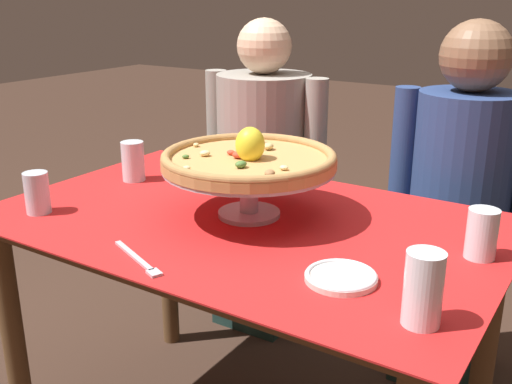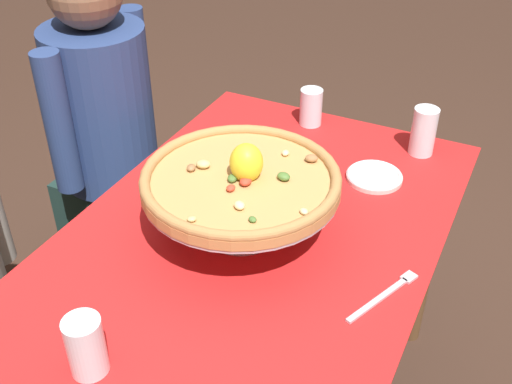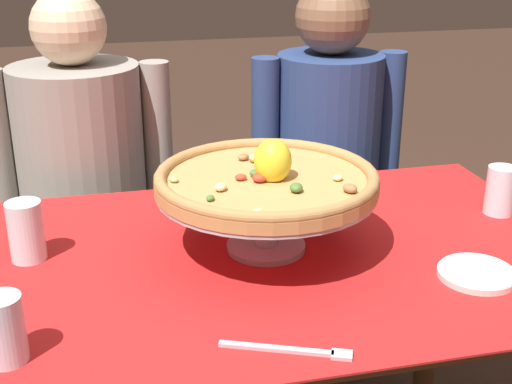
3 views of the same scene
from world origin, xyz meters
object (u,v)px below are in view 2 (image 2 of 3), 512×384
(water_glass_side_right, at_px, (311,109))
(side_plate, at_px, (374,176))
(diner_right, at_px, (109,151))
(dinner_fork, at_px, (386,294))
(pizza_stand, at_px, (242,197))
(pizza, at_px, (242,178))
(water_glass_front_right, at_px, (423,134))
(water_glass_side_left, at_px, (87,349))

(water_glass_side_right, distance_m, side_plate, 0.33)
(diner_right, bearing_deg, dinner_fork, -111.67)
(water_glass_side_right, bearing_deg, pizza_stand, -174.14)
(pizza, bearing_deg, diner_right, 61.97)
(side_plate, bearing_deg, dinner_fork, -159.35)
(diner_right, bearing_deg, water_glass_front_right, -79.65)
(pizza, height_order, diner_right, diner_right)
(water_glass_side_left, distance_m, dinner_fork, 0.59)
(pizza, height_order, water_glass_side_left, pizza)
(pizza, height_order, dinner_fork, pizza)
(pizza, height_order, water_glass_side_right, pizza)
(pizza_stand, distance_m, diner_right, 0.80)
(water_glass_front_right, relative_size, side_plate, 0.93)
(pizza_stand, xyz_separation_m, water_glass_side_right, (0.55, 0.06, -0.05))
(pizza, relative_size, side_plate, 3.01)
(water_glass_side_right, bearing_deg, water_glass_side_left, 179.48)
(pizza, relative_size, diner_right, 0.37)
(pizza_stand, height_order, water_glass_side_right, pizza_stand)
(pizza_stand, height_order, water_glass_side_left, pizza_stand)
(water_glass_side_right, bearing_deg, side_plate, -127.93)
(dinner_fork, bearing_deg, pizza_stand, 82.04)
(water_glass_front_right, height_order, water_glass_side_left, water_glass_front_right)
(side_plate, bearing_deg, water_glass_side_right, 52.07)
(water_glass_front_right, height_order, side_plate, water_glass_front_right)
(water_glass_side_left, xyz_separation_m, side_plate, (0.81, -0.27, -0.04))
(water_glass_front_right, bearing_deg, water_glass_side_right, 86.60)
(side_plate, distance_m, dinner_fork, 0.42)
(water_glass_front_right, xyz_separation_m, dinner_fork, (-0.58, -0.08, -0.05))
(pizza, height_order, water_glass_front_right, pizza)
(water_glass_front_right, bearing_deg, pizza, 152.44)
(pizza_stand, height_order, side_plate, pizza_stand)
(pizza, relative_size, water_glass_front_right, 3.25)
(water_glass_side_left, bearing_deg, side_plate, -18.38)
(pizza, xyz_separation_m, diner_right, (0.36, 0.67, -0.30))
(water_glass_front_right, height_order, dinner_fork, water_glass_front_right)
(side_plate, bearing_deg, pizza_stand, 149.63)
(pizza, bearing_deg, water_glass_front_right, -27.56)
(pizza, xyz_separation_m, water_glass_side_right, (0.55, 0.06, -0.10))
(dinner_fork, bearing_deg, water_glass_side_left, 134.62)
(pizza, bearing_deg, water_glass_side_right, 5.92)
(pizza, distance_m, side_plate, 0.43)
(water_glass_side_left, bearing_deg, diner_right, 36.40)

